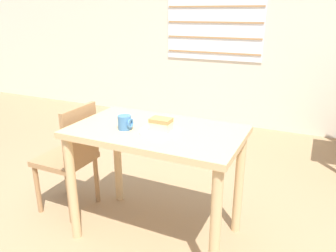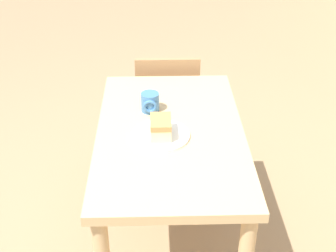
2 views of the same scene
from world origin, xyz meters
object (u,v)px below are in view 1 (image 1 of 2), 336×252
Objects in this scene: dining_table_near at (156,148)px; coffee_mug at (125,123)px; chair_near_window at (71,155)px; cake_slice at (161,124)px; plate at (160,131)px.

dining_table_near is 0.26m from coffee_mug.
cake_slice is at bearing 86.60° from chair_near_window.
dining_table_near is at bearing 27.14° from coffee_mug.
dining_table_near is at bearing 135.85° from plate.
chair_near_window is (-0.72, 0.00, -0.19)m from dining_table_near.
chair_near_window reaches higher than dining_table_near.
dining_table_near is 8.47× the size of cake_slice.
plate is 0.05m from cake_slice.
dining_table_near is at bearing 89.67° from chair_near_window.
cake_slice and coffee_mug have the same top height.
cake_slice is (0.01, 0.00, 0.04)m from plate.
dining_table_near is 4.31× the size of plate.
dining_table_near is 0.15m from plate.
coffee_mug reaches higher than chair_near_window.
plate is 2.73× the size of coffee_mug.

